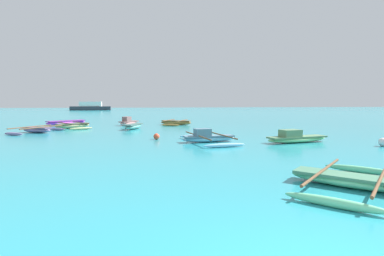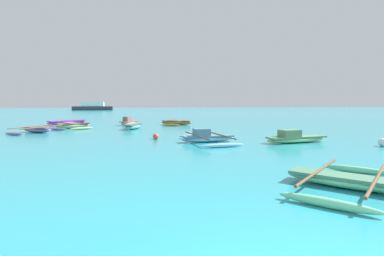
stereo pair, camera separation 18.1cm
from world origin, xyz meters
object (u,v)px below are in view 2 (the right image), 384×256
Objects in this scene: mooring_buoy_0 at (383,142)px; moored_boat_8 at (134,126)px; moored_boat_0 at (346,181)px; moored_boat_6 at (207,138)px; moored_boat_2 at (176,123)px; moored_boat_5 at (37,130)px; moored_boat_7 at (295,138)px; mooring_buoy_1 at (156,136)px; moored_boat_1 at (67,122)px; moored_boat_3 at (129,122)px; distant_ferry at (93,107)px; moored_boat_4 at (73,126)px.

moored_boat_8 is at bearing 136.18° from mooring_buoy_0.
moored_boat_6 reaches higher than moored_boat_0.
moored_boat_8 is (-3.76, -3.77, 0.01)m from moored_boat_2.
moored_boat_8 is (6.45, 1.72, 0.02)m from moored_boat_5.
mooring_buoy_0 is at bearing 89.65° from moored_boat_0.
moored_boat_5 is at bearing 141.99° from moored_boat_7.
moored_boat_0 is at bearing -136.85° from mooring_buoy_0.
moored_boat_6 is at bearing -29.72° from mooring_buoy_1.
moored_boat_8 is (6.24, -5.67, -0.00)m from moored_boat_1.
moored_boat_3 is 19.66m from mooring_buoy_0.
moored_boat_5 is at bearing -84.41° from distant_ferry.
moored_boat_3 reaches higher than mooring_buoy_1.
mooring_buoy_0 is (8.04, -15.10, -0.01)m from moored_boat_2.
distant_ferry is at bearing 49.59° from moored_boat_3.
moored_boat_0 is 78.44m from distant_ferry.
moored_boat_2 is 1.32× the size of moored_boat_8.
distant_ferry is at bearing 124.39° from moored_boat_5.
moored_boat_6 reaches higher than moored_boat_4.
moored_boat_4 is 10.09× the size of mooring_buoy_0.
moored_boat_1 reaches higher than moored_boat_8.
moored_boat_6 is at bearing -132.37° from moored_boat_8.
moored_boat_1 is 4.36m from moored_boat_4.
moored_boat_1 is 1.22× the size of moored_boat_8.
moored_boat_3 is at bearing -77.85° from distant_ferry.
moored_boat_3 is 0.49× the size of moored_boat_6.
moored_boat_5 is (-5.92, -5.71, -0.08)m from moored_boat_3.
moored_boat_7 is at bearing -108.67° from moored_boat_3.
moored_boat_1 is 7.39m from moored_boat_5.
moored_boat_7 is at bearing 116.28° from moored_boat_0.
moored_boat_2 is at bearing 83.80° from moored_boat_6.
distant_ferry reaches higher than moored_boat_2.
moored_boat_4 is 17.18m from moored_boat_7.
mooring_buoy_1 is at bearing -76.89° from moored_boat_2.
moored_boat_4 is at bearing 124.17° from moored_boat_6.
mooring_buoy_0 is (16.61, -12.88, -0.01)m from moored_boat_4.
moored_boat_6 is at bearing -122.39° from moored_boat_3.
moored_boat_7 is 1.31× the size of moored_boat_8.
mooring_buoy_1 is (7.66, -12.57, -0.05)m from moored_boat_1.
moored_boat_3 is 5.43× the size of mooring_buoy_0.
moored_boat_6 is at bearing -76.33° from distant_ferry.
moored_boat_2 is (-1.83, 20.92, 0.05)m from moored_boat_0.
moored_boat_3 is 0.54× the size of moored_boat_5.
moored_boat_7 is at bearing 1.62° from moored_boat_5.
moored_boat_5 is 0.39× the size of distant_ferry.
moored_boat_3 reaches higher than moored_boat_2.
moored_boat_0 is 8.90m from moored_boat_6.
moored_boat_2 reaches higher than moored_boat_4.
moored_boat_1 is at bearing -83.42° from distant_ferry.
moored_boat_7 reaches higher than moored_boat_4.
mooring_buoy_0 is (3.35, -1.95, -0.04)m from moored_boat_7.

